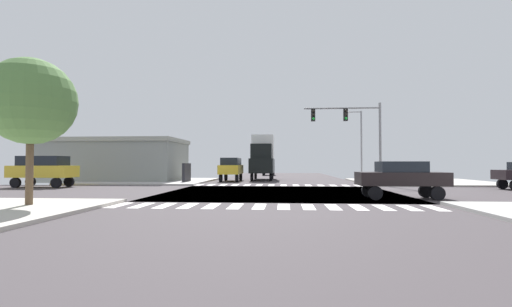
{
  "coord_description": "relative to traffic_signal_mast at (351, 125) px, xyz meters",
  "views": [
    {
      "loc": [
        0.24,
        -22.08,
        1.77
      ],
      "look_at": [
        -1.76,
        3.92,
        2.51
      ],
      "focal_mm": 25.1,
      "sensor_mm": 36.0,
      "label": 1
    }
  ],
  "objects": [
    {
      "name": "sidewalk_corner_nw",
      "position": [
        -18.7,
        4.59,
        -4.86
      ],
      "size": [
        12.0,
        12.0,
        0.14
      ],
      "color": "#AFAAA8",
      "rests_on": "ground"
    },
    {
      "name": "sidewalk_tree",
      "position": [
        -15.55,
        -15.97,
        -0.68
      ],
      "size": [
        3.46,
        3.46,
        6.0
      ],
      "color": "brown",
      "rests_on": "ground"
    },
    {
      "name": "sidewalk_corner_ne",
      "position": [
        7.3,
        4.59,
        -4.86
      ],
      "size": [
        12.0,
        12.0,
        0.14
      ],
      "color": "#B2ADA3",
      "rests_on": "ground"
    },
    {
      "name": "ground",
      "position": [
        -5.7,
        -7.41,
        -4.96
      ],
      "size": [
        90.0,
        90.0,
        0.05
      ],
      "color": "#413B3E"
    },
    {
      "name": "sedan_trailing_3",
      "position": [
        -7.7,
        24.55,
        -3.82
      ],
      "size": [
        1.8,
        4.3,
        1.88
      ],
      "rotation": [
        0.0,
        0.0,
        3.14
      ],
      "color": "black",
      "rests_on": "ground"
    },
    {
      "name": "box_truck_middle_2",
      "position": [
        -7.7,
        9.38,
        -2.37
      ],
      "size": [
        2.4,
        7.2,
        4.85
      ],
      "rotation": [
        0.0,
        0.0,
        3.14
      ],
      "color": "black",
      "rests_on": "ground"
    },
    {
      "name": "sedan_leading_2",
      "position": [
        0.47,
        -10.91,
        -3.82
      ],
      "size": [
        4.3,
        1.8,
        1.88
      ],
      "rotation": [
        0.0,
        0.0,
        1.57
      ],
      "color": "black",
      "rests_on": "ground"
    },
    {
      "name": "crosswalk_far",
      "position": [
        -5.95,
        -0.11,
        -4.93
      ],
      "size": [
        13.5,
        2.0,
        0.01
      ],
      "color": "white",
      "rests_on": "ground"
    },
    {
      "name": "suv_farside_1",
      "position": [
        -10.7,
        6.14,
        -3.54
      ],
      "size": [
        1.96,
        4.6,
        2.34
      ],
      "rotation": [
        0.0,
        0.0,
        3.14
      ],
      "color": "black",
      "rests_on": "ground"
    },
    {
      "name": "street_lamp",
      "position": [
        2.0,
        6.64,
        -0.66
      ],
      "size": [
        1.78,
        0.32,
        7.02
      ],
      "color": "gray",
      "rests_on": "ground"
    },
    {
      "name": "bank_building",
      "position": [
        -22.39,
        5.34,
        -2.81
      ],
      "size": [
        14.94,
        7.51,
        4.23
      ],
      "color": "gray",
      "rests_on": "ground"
    },
    {
      "name": "suv_crossing_2",
      "position": [
        -23.49,
        -3.91,
        -3.54
      ],
      "size": [
        4.6,
        1.96,
        2.34
      ],
      "rotation": [
        0.0,
        0.0,
        4.71
      ],
      "color": "black",
      "rests_on": "ground"
    },
    {
      "name": "crosswalk_near",
      "position": [
        -5.95,
        -14.71,
        -4.93
      ],
      "size": [
        13.5,
        2.0,
        0.01
      ],
      "color": "white",
      "rests_on": "ground"
    },
    {
      "name": "traffic_signal_mast",
      "position": [
        0.0,
        0.0,
        0.0
      ],
      "size": [
        6.2,
        0.55,
        6.7
      ],
      "color": "gray",
      "rests_on": "ground"
    }
  ]
}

